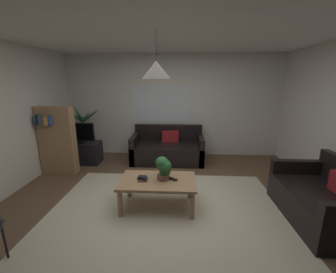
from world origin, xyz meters
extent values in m
cube|color=brown|center=(0.00, 0.00, -0.01)|extent=(5.35, 5.07, 0.02)
cube|color=beige|center=(0.00, -0.20, 0.00)|extent=(3.48, 2.79, 0.01)
cube|color=silver|center=(0.00, 2.56, 1.26)|extent=(5.47, 0.06, 2.52)
cube|color=white|center=(0.00, 0.00, 2.53)|extent=(5.35, 5.07, 0.02)
cube|color=white|center=(-0.30, 2.53, 1.32)|extent=(1.46, 0.01, 0.93)
cube|color=black|center=(-0.10, 1.99, 0.21)|extent=(1.67, 0.89, 0.42)
cube|color=black|center=(-0.10, 2.37, 0.62)|extent=(1.67, 0.12, 0.40)
cube|color=black|center=(-0.88, 1.99, 0.32)|extent=(0.12, 0.89, 0.64)
cube|color=black|center=(0.67, 1.99, 0.32)|extent=(0.12, 0.89, 0.64)
cube|color=maroon|center=(-0.05, 2.19, 0.56)|extent=(0.41, 0.18, 0.28)
cube|color=black|center=(2.13, -0.18, 0.21)|extent=(0.89, 1.40, 0.42)
cube|color=black|center=(2.13, 0.46, 0.32)|extent=(0.89, 0.12, 0.64)
cube|color=#A87F56|center=(-0.14, 0.02, 0.43)|extent=(1.13, 0.68, 0.04)
cylinder|color=#A87F56|center=(-0.64, -0.26, 0.21)|extent=(0.07, 0.07, 0.41)
cylinder|color=#A87F56|center=(0.36, -0.26, 0.21)|extent=(0.07, 0.07, 0.41)
cylinder|color=#A87F56|center=(-0.64, 0.30, 0.21)|extent=(0.07, 0.07, 0.41)
cylinder|color=#A87F56|center=(0.36, 0.30, 0.21)|extent=(0.07, 0.07, 0.41)
cube|color=#99663F|center=(-0.37, -0.01, 0.47)|extent=(0.15, 0.14, 0.03)
cube|color=black|center=(-0.36, -0.03, 0.49)|extent=(0.15, 0.10, 0.02)
cube|color=black|center=(-0.36, -0.02, 0.51)|extent=(0.13, 0.11, 0.02)
cube|color=black|center=(0.01, 0.10, 0.46)|extent=(0.12, 0.16, 0.02)
cube|color=black|center=(0.08, 0.04, 0.46)|extent=(0.16, 0.13, 0.02)
cylinder|color=brown|center=(-0.06, 0.04, 0.49)|extent=(0.18, 0.18, 0.08)
sphere|color=#2D6B33|center=(-0.03, 0.05, 0.59)|extent=(0.17, 0.17, 0.17)
sphere|color=#2D6B33|center=(-0.04, 0.04, 0.66)|extent=(0.20, 0.20, 0.20)
sphere|color=#2D6B33|center=(-0.08, 0.04, 0.71)|extent=(0.19, 0.19, 0.19)
cube|color=black|center=(-2.13, 1.78, 0.25)|extent=(0.90, 0.44, 0.50)
cube|color=black|center=(-2.13, 1.76, 0.75)|extent=(0.73, 0.05, 0.41)
cube|color=black|center=(-2.13, 1.74, 0.75)|extent=(0.69, 0.00, 0.37)
cube|color=black|center=(-2.13, 1.76, 0.52)|extent=(0.24, 0.16, 0.04)
cylinder|color=beige|center=(-2.21, 2.24, 0.15)|extent=(0.32, 0.32, 0.30)
cylinder|color=brown|center=(-2.21, 2.24, 0.61)|extent=(0.05, 0.05, 0.62)
cone|color=#235B2D|center=(-1.98, 2.20, 1.07)|extent=(0.52, 0.19, 0.39)
cone|color=#235B2D|center=(-2.18, 2.40, 1.01)|extent=(0.15, 0.37, 0.29)
cone|color=#235B2D|center=(-2.38, 2.35, 1.07)|extent=(0.40, 0.34, 0.42)
cone|color=#235B2D|center=(-2.35, 2.16, 1.03)|extent=(0.35, 0.26, 0.33)
cone|color=#235B2D|center=(-2.18, 2.05, 1.05)|extent=(0.15, 0.43, 0.35)
cube|color=#A87F56|center=(-2.31, 1.20, 0.70)|extent=(0.70, 0.22, 1.40)
cube|color=#2D4C8C|center=(-2.59, 1.08, 1.14)|extent=(0.04, 0.16, 0.19)
cube|color=black|center=(-2.54, 1.08, 1.16)|extent=(0.04, 0.16, 0.21)
cube|color=#387247|center=(-2.50, 1.08, 1.16)|extent=(0.04, 0.16, 0.21)
cube|color=#72387F|center=(-2.45, 1.08, 1.14)|extent=(0.05, 0.16, 0.17)
cube|color=gold|center=(-2.40, 1.08, 1.14)|extent=(0.03, 0.16, 0.17)
cube|color=gold|center=(-2.36, 1.08, 1.13)|extent=(0.04, 0.16, 0.17)
cube|color=#2D4C8C|center=(-2.31, 1.08, 1.15)|extent=(0.04, 0.16, 0.19)
cylinder|color=black|center=(-1.68, -1.07, 0.23)|extent=(0.02, 0.02, 0.45)
cylinder|color=black|center=(-0.14, 0.02, 2.33)|extent=(0.01, 0.01, 0.38)
cone|color=#4C4742|center=(-0.14, 0.02, 2.02)|extent=(0.39, 0.39, 0.23)
camera|label=1|loc=(0.18, -2.95, 1.89)|focal=23.27mm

